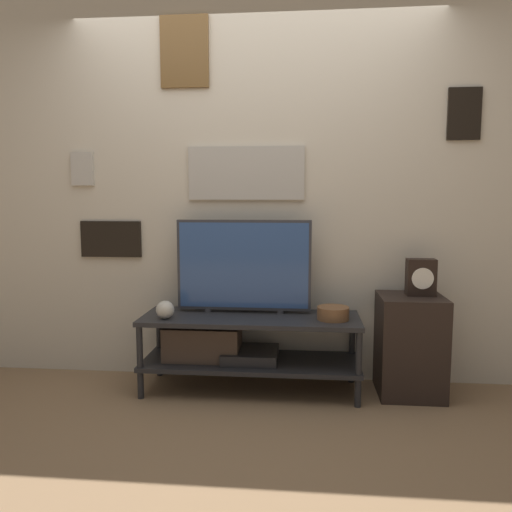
{
  "coord_description": "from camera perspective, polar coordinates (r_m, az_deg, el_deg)",
  "views": [
    {
      "loc": [
        0.34,
        -2.91,
        1.27
      ],
      "look_at": [
        0.04,
        0.28,
        0.9
      ],
      "focal_mm": 35.0,
      "sensor_mm": 36.0,
      "label": 1
    }
  ],
  "objects": [
    {
      "name": "media_console",
      "position": [
        3.36,
        -2.61,
        -9.9
      ],
      "size": [
        1.43,
        0.48,
        0.5
      ],
      "color": "#232326",
      "rests_on": "ground_plane"
    },
    {
      "name": "side_table",
      "position": [
        3.43,
        17.18,
        -9.71
      ],
      "size": [
        0.41,
        0.41,
        0.65
      ],
      "color": "black",
      "rests_on": "ground_plane"
    },
    {
      "name": "mantel_clock",
      "position": [
        3.38,
        18.32,
        -2.32
      ],
      "size": [
        0.18,
        0.11,
        0.24
      ],
      "color": "black",
      "rests_on": "side_table"
    },
    {
      "name": "wall_back",
      "position": [
        3.5,
        -0.21,
        7.97
      ],
      "size": [
        6.4,
        0.08,
        2.7
      ],
      "color": "beige",
      "rests_on": "ground_plane"
    },
    {
      "name": "vase_round_glass",
      "position": [
        3.27,
        -10.35,
        -6.06
      ],
      "size": [
        0.12,
        0.12,
        0.12
      ],
      "color": "beige",
      "rests_on": "media_console"
    },
    {
      "name": "ground_plane",
      "position": [
        3.19,
        -1.18,
        -16.87
      ],
      "size": [
        12.0,
        12.0,
        0.0
      ],
      "primitive_type": "plane",
      "color": "#846647"
    },
    {
      "name": "television",
      "position": [
        3.35,
        -1.41,
        -1.07
      ],
      "size": [
        0.9,
        0.05,
        0.63
      ],
      "color": "#333338",
      "rests_on": "media_console"
    },
    {
      "name": "vase_wide_bowl",
      "position": [
        3.24,
        8.8,
        -6.47
      ],
      "size": [
        0.2,
        0.2,
        0.08
      ],
      "color": "brown",
      "rests_on": "media_console"
    }
  ]
}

